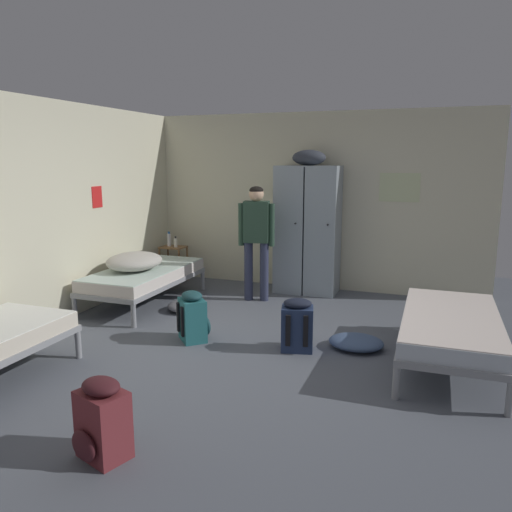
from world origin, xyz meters
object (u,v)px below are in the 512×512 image
(backpack_maroon, at_px, (102,421))
(bedding_heap, at_px, (134,261))
(locker_bank, at_px, (308,227))
(backpack_navy, at_px, (297,326))
(clothes_pile_denim, at_px, (356,342))
(lotion_bottle, at_px, (176,242))
(water_bottle, at_px, (169,240))
(backpack_teal, at_px, (193,317))
(clothes_pile_grey, at_px, (185,306))
(person_traveler, at_px, (256,232))
(bed_left_rear, at_px, (145,276))
(shelf_unit, at_px, (174,260))
(bed_right, at_px, (451,326))

(backpack_maroon, bearing_deg, bedding_heap, 119.72)
(locker_bank, xyz_separation_m, backpack_maroon, (-0.23, -4.56, -0.71))
(backpack_navy, relative_size, clothes_pile_denim, 0.97)
(lotion_bottle, bearing_deg, backpack_maroon, -66.99)
(lotion_bottle, bearing_deg, water_bottle, 158.20)
(water_bottle, relative_size, backpack_maroon, 0.42)
(water_bottle, xyz_separation_m, lotion_bottle, (0.15, -0.06, -0.03))
(backpack_teal, bearing_deg, clothes_pile_grey, 122.52)
(lotion_bottle, distance_m, backpack_teal, 2.71)
(water_bottle, distance_m, backpack_maroon, 4.93)
(lotion_bottle, bearing_deg, person_traveler, -19.07)
(backpack_maroon, distance_m, clothes_pile_denim, 2.83)
(bed_left_rear, xyz_separation_m, backpack_maroon, (1.70, -3.21, -0.12))
(lotion_bottle, xyz_separation_m, clothes_pile_grey, (0.86, -1.33, -0.58))
(backpack_maroon, relative_size, backpack_navy, 1.00)
(shelf_unit, relative_size, bed_right, 0.30)
(bed_left_rear, relative_size, backpack_navy, 3.45)
(backpack_navy, xyz_separation_m, clothes_pile_grey, (-1.72, 0.81, -0.19))
(backpack_maroon, relative_size, clothes_pile_grey, 1.18)
(clothes_pile_denim, bearing_deg, bed_right, -5.92)
(locker_bank, relative_size, bed_left_rear, 1.09)
(clothes_pile_denim, height_order, clothes_pile_grey, clothes_pile_denim)
(bedding_heap, relative_size, clothes_pile_denim, 1.44)
(bedding_heap, relative_size, water_bottle, 3.53)
(water_bottle, relative_size, backpack_teal, 0.42)
(water_bottle, xyz_separation_m, backpack_teal, (1.60, -2.32, -0.42))
(bed_left_rear, height_order, backpack_navy, backpack_navy)
(bed_left_rear, distance_m, backpack_maroon, 3.63)
(backpack_maroon, height_order, backpack_navy, same)
(clothes_pile_denim, bearing_deg, clothes_pile_grey, 166.03)
(lotion_bottle, bearing_deg, clothes_pile_denim, -31.13)
(locker_bank, relative_size, bedding_heap, 2.54)
(bedding_heap, xyz_separation_m, clothes_pile_grey, (0.74, -0.00, -0.54))
(bed_right, height_order, bedding_heap, bedding_heap)
(lotion_bottle, relative_size, backpack_navy, 0.31)
(backpack_navy, bearing_deg, bed_left_rear, 158.63)
(locker_bank, xyz_separation_m, bed_left_rear, (-1.92, -1.35, -0.59))
(locker_bank, bearing_deg, water_bottle, -177.94)
(lotion_bottle, height_order, backpack_teal, lotion_bottle)
(bed_right, bearing_deg, bedding_heap, 170.39)
(backpack_navy, bearing_deg, backpack_maroon, -107.14)
(water_bottle, bearing_deg, backpack_teal, -55.43)
(backpack_maroon, bearing_deg, clothes_pile_grey, 108.29)
(lotion_bottle, bearing_deg, bed_left_rear, -81.51)
(shelf_unit, distance_m, bedding_heap, 1.40)
(bedding_heap, distance_m, lotion_bottle, 1.33)
(bed_left_rear, bearing_deg, backpack_teal, -39.68)
(backpack_teal, height_order, clothes_pile_grey, backpack_teal)
(bedding_heap, bearing_deg, backpack_teal, -34.84)
(backpack_teal, bearing_deg, backpack_maroon, -78.74)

